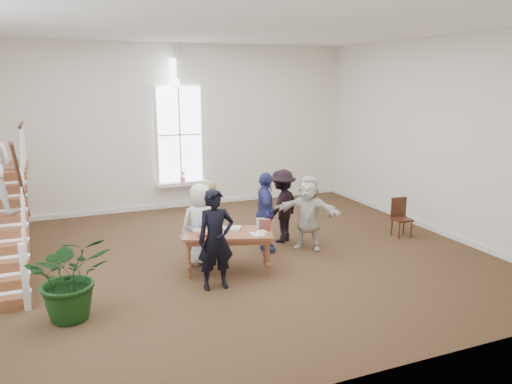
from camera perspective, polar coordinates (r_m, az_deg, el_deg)
name	(u,v)px	position (r m, az deg, el deg)	size (l,w,h in m)	color
ground	(236,257)	(10.29, -2.30, -7.48)	(10.00, 10.00, 0.00)	#462C1B
room_shell	(182,193)	(14.21, -8.44, -0.16)	(10.49, 10.00, 10.00)	white
library_table	(227,236)	(9.38, -3.36, -5.08)	(1.82, 1.30, 0.83)	brown
police_officer	(216,240)	(8.60, -4.62, -5.45)	(0.64, 0.42, 1.76)	black
elderly_woman	(201,224)	(9.79, -6.31, -3.65)	(0.79, 0.51, 1.61)	silver
person_yellow	(208,217)	(10.34, -5.49, -2.90)	(0.75, 0.59, 1.55)	beige
woman_cluster_a	(265,212)	(10.40, 1.08, -2.35)	(0.99, 0.41, 1.69)	navy
woman_cluster_b	(282,206)	(11.04, 3.00, -1.61)	(1.06, 0.61, 1.63)	black
woman_cluster_c	(308,212)	(10.62, 5.97, -2.34)	(1.49, 0.47, 1.61)	silver
floor_plant	(71,276)	(8.10, -20.44, -9.03)	(1.21, 1.05, 1.34)	#113410
side_chair	(401,215)	(11.97, 16.19, -2.56)	(0.43, 0.43, 0.90)	#32180D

